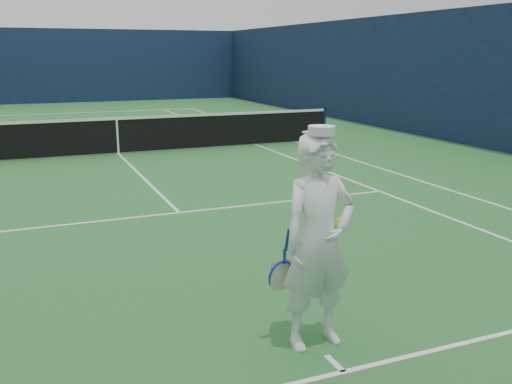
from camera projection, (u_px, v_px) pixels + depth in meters
ground at (119, 154)px, 15.61m from camera, size 80.00×80.00×0.00m
court_markings at (119, 154)px, 15.61m from camera, size 11.03×23.83×0.01m
windscreen_fence at (114, 80)px, 15.14m from camera, size 20.12×36.12×4.00m
tennis_net at (117, 134)px, 15.48m from camera, size 12.88×0.09×1.07m
tennis_player at (318, 242)px, 5.21m from camera, size 0.82×0.53×2.08m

